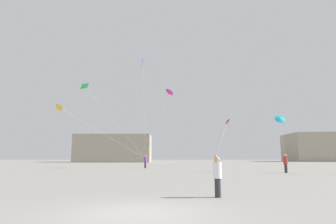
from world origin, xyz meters
name	(u,v)px	position (x,y,z in m)	size (l,w,h in m)	color
ground_plane	(138,213)	(0.00, 0.00, 0.00)	(300.00, 300.00, 0.00)	gray
person_in_yellow	(216,162)	(5.35, 24.24, 1.00)	(0.40, 0.40, 1.82)	#2D2D33
person_in_red	(286,162)	(11.73, 20.39, 1.01)	(0.40, 0.40, 1.85)	#2D2D33
person_in_white	(217,175)	(2.66, 3.18, 0.86)	(0.34, 0.34, 1.58)	#2D2D33
person_in_purple	(145,161)	(-3.59, 31.66, 0.99)	(0.39, 0.39, 1.81)	#2D2D33
kite_crimson_diamond	(227,122)	(9.12, 37.78, 7.31)	(4.31, 14.32, 6.59)	red
kite_cobalt_diamond	(143,62)	(-3.34, 25.73, 13.54)	(1.18, 6.65, 12.77)	blue
kite_emerald_delta	(85,87)	(-12.64, 31.44, 11.77)	(9.70, 1.73, 11.00)	green
kite_magenta_diamond	(170,92)	(-0.19, 32.86, 11.28)	(4.25, 2.09, 10.50)	#D12899
kite_amber_delta	(61,109)	(-14.42, 27.72, 7.89)	(11.77, 4.70, 7.13)	yellow
kite_cyan_diamond	(280,119)	(11.64, 20.86, 5.45)	(1.05, 0.86, 4.62)	#1EB2C6
building_left_hall	(114,149)	(-19.00, 78.56, 4.16)	(23.16, 12.90, 8.32)	#A39984
building_centre_hall	(324,148)	(53.00, 94.28, 4.91)	(24.86, 17.75, 9.83)	#A39984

